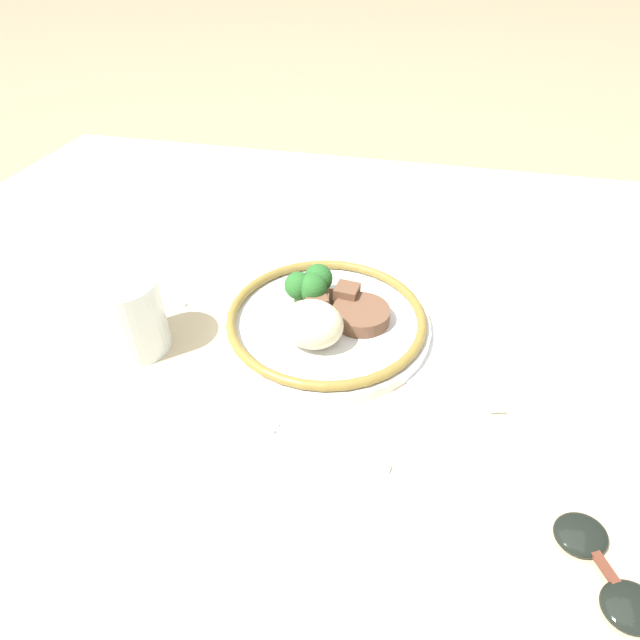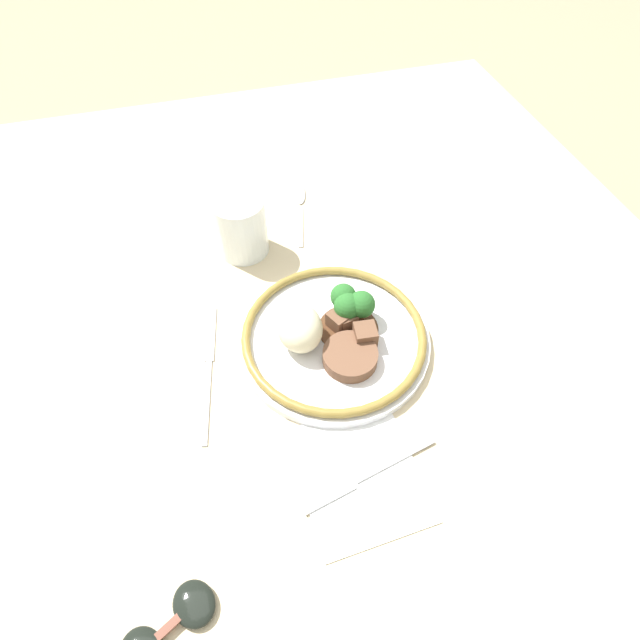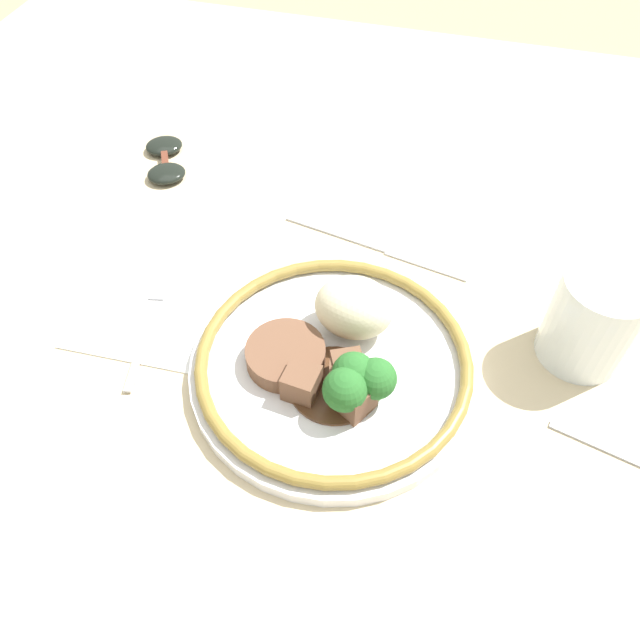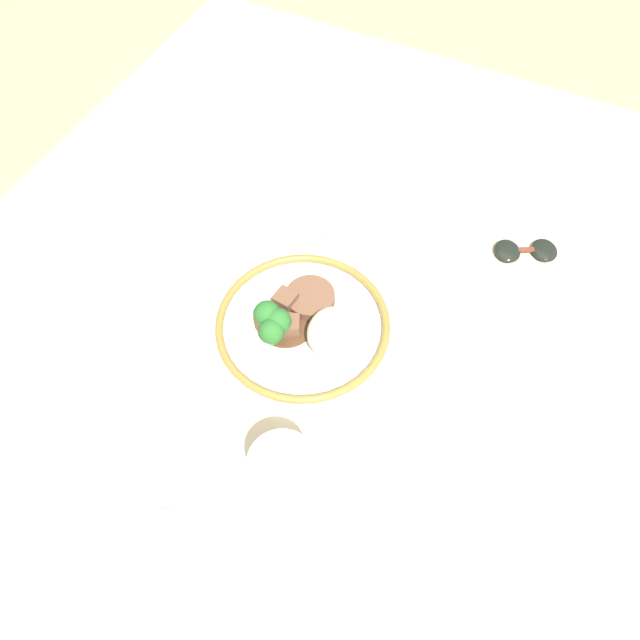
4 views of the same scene
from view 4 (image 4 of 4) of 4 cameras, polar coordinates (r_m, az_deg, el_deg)
name	(u,v)px [view 4 (image 4 of 4)]	position (r m, az deg, el deg)	size (l,w,h in m)	color
ground_plane	(335,361)	(0.92, 1.39, -3.76)	(8.00, 8.00, 0.00)	#998466
dining_table	(335,355)	(0.91, 1.41, -3.22)	(1.43, 1.26, 0.03)	beige
napkin	(371,247)	(1.00, 4.66, 6.66)	(0.16, 0.14, 0.00)	white
plate	(303,325)	(0.89, -1.58, -0.48)	(0.26, 0.26, 0.07)	white
juice_glass	(284,477)	(0.77, -3.34, -14.14)	(0.08, 0.08, 0.10)	#F4AD19
fork	(375,244)	(1.00, 5.04, 6.96)	(0.05, 0.17, 0.00)	#ADADB2
knife	(411,381)	(0.87, 8.30, -5.57)	(0.21, 0.05, 0.00)	#ADADB2
spoon	(168,511)	(0.82, -13.74, -16.58)	(0.16, 0.05, 0.01)	#ADADB2
sunglasses	(526,251)	(1.04, 18.30, 6.05)	(0.09, 0.11, 0.01)	black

